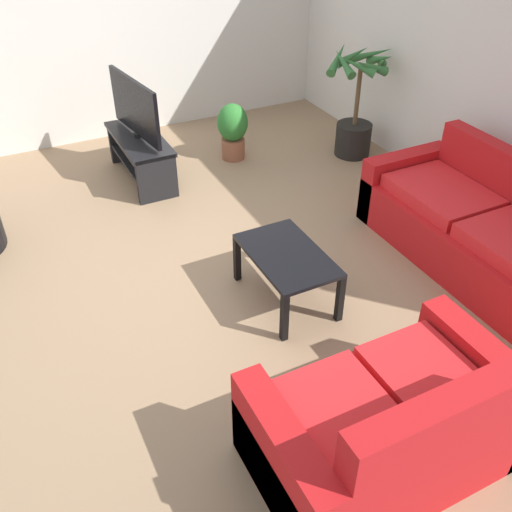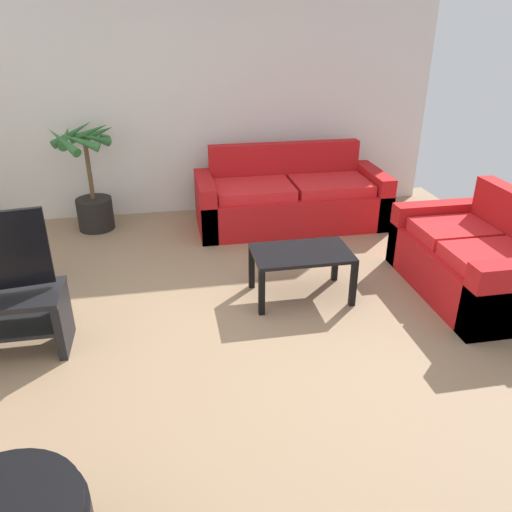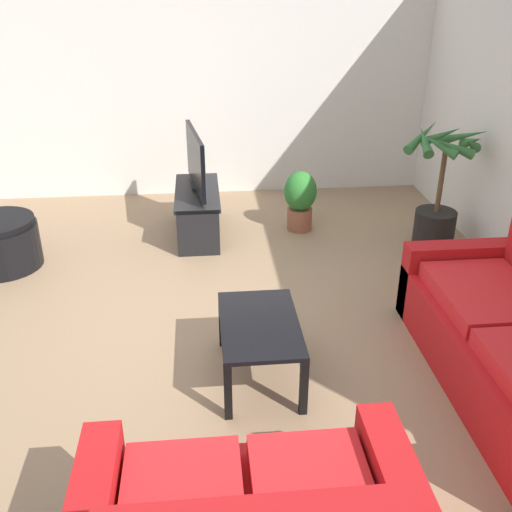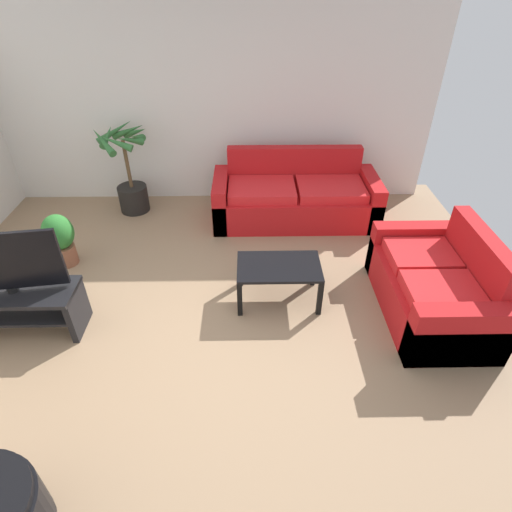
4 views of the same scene
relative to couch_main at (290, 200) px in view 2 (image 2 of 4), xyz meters
name	(u,v)px [view 2 (image 2 of 4)]	position (x,y,z in m)	size (l,w,h in m)	color
ground_plane	(227,342)	(-1.07, -2.28, -0.30)	(6.60, 6.60, 0.00)	#937556
wall_back	(190,101)	(-1.07, 0.72, 1.05)	(6.00, 0.06, 2.70)	silver
couch_main	(290,200)	(0.00, 0.00, 0.00)	(2.19, 0.90, 0.90)	red
couch_loveseat	(475,262)	(1.21, -1.90, 0.00)	(0.90, 1.50, 0.90)	red
coffee_table	(302,258)	(-0.33, -1.70, 0.07)	(0.85, 0.52, 0.44)	black
potted_palm	(91,186)	(-2.27, 0.27, 0.21)	(0.76, 0.81, 1.22)	black
potted_plant_small	(18,250)	(-2.80, -1.02, 0.05)	(0.34, 0.34, 0.64)	brown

